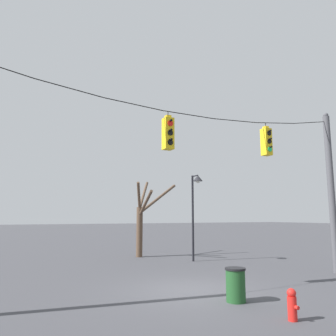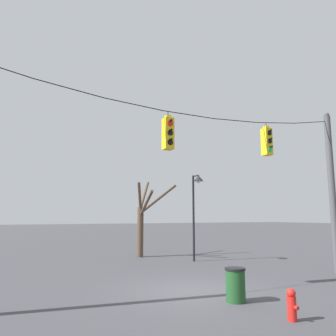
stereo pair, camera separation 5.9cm
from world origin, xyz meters
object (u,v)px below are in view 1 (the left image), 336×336
Objects in this scene: bare_tree at (143,218)px; fire_hydrant at (292,304)px; traffic_light_near_left_pole at (266,142)px; trash_bin at (236,285)px; traffic_light_over_intersection at (168,133)px; street_lamp at (196,193)px; utility_pole_right at (331,190)px.

bare_tree is 6.47× the size of fire_hydrant.
trash_bin is at bearing -149.66° from traffic_light_near_left_pole.
traffic_light_over_intersection reaches higher than fire_hydrant.
street_lamp is 9.07m from trash_bin.
utility_pole_right is at bearing 0.12° from traffic_light_near_left_pole.
utility_pole_right is 1.51× the size of bare_tree.
street_lamp is 6.40× the size of fire_hydrant.
utility_pole_right is 5.32× the size of traffic_light_near_left_pole.
utility_pole_right is 7.56× the size of trash_bin.
trash_bin is at bearing 93.25° from fire_hydrant.
traffic_light_over_intersection is 5.40m from trash_bin.
street_lamp is at bearing -62.19° from bare_tree.
utility_pole_right is at bearing 29.58° from fire_hydrant.
traffic_light_near_left_pole reaches higher than bare_tree.
traffic_light_over_intersection is 0.29× the size of street_lamp.
fire_hydrant is at bearing -96.32° from bare_tree.
fire_hydrant is at bearing -108.59° from street_lamp.
traffic_light_near_left_pole is at bearing -179.88° from utility_pole_right.
traffic_light_near_left_pole reaches higher than fire_hydrant.
fire_hydrant is (-1.46, -13.21, -1.98)m from bare_tree.
trash_bin is (1.26, -1.93, -4.88)m from traffic_light_over_intersection.
utility_pole_right is 5.32× the size of traffic_light_over_intersection.
traffic_light_near_left_pole is at bearing -0.00° from traffic_light_over_intersection.
street_lamp is at bearing 51.29° from traffic_light_over_intersection.
utility_pole_right reaches higher than street_lamp.
bare_tree is at bearing 120.69° from utility_pole_right.
street_lamp is (0.11, 5.82, -1.78)m from traffic_light_near_left_pole.
traffic_light_near_left_pole is 1.42× the size of trash_bin.
trash_bin is (-7.07, -1.93, -3.16)m from utility_pole_right.
trash_bin is (-1.58, -11.19, -1.88)m from bare_tree.
trash_bin reaches higher than fire_hydrant.
traffic_light_over_intersection is 1.00× the size of traffic_light_near_left_pole.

